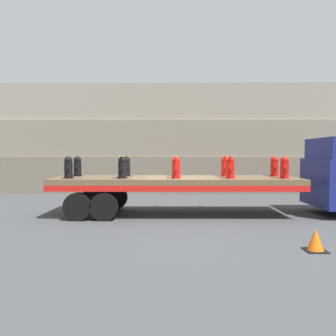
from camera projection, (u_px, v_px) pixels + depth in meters
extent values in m
plane|color=#3F4244|center=(176.00, 214.00, 11.77)|extent=(120.00, 120.00, 0.00)
cube|color=#706656|center=(174.00, 174.00, 19.20)|extent=(60.00, 3.00, 2.02)
cube|color=gray|center=(174.00, 140.00, 19.26)|extent=(60.00, 3.00, 2.02)
cube|color=gray|center=(174.00, 105.00, 19.33)|extent=(60.00, 3.00, 2.02)
cube|color=brown|center=(176.00, 180.00, 11.72)|extent=(8.58, 2.47, 0.19)
cube|color=red|center=(177.00, 189.00, 10.53)|extent=(8.58, 0.08, 0.20)
cube|color=red|center=(175.00, 182.00, 12.93)|extent=(8.58, 0.08, 0.20)
cylinder|color=black|center=(104.00, 207.00, 10.64)|extent=(0.91, 0.30, 0.91)
cylinder|color=black|center=(116.00, 197.00, 12.91)|extent=(0.91, 0.30, 0.91)
cylinder|color=black|center=(78.00, 207.00, 10.64)|extent=(0.91, 0.30, 0.91)
cylinder|color=black|center=(94.00, 197.00, 12.92)|extent=(0.91, 0.30, 0.91)
cylinder|color=black|center=(69.00, 178.00, 11.20)|extent=(0.35, 0.35, 0.03)
cylinder|color=black|center=(68.00, 170.00, 11.19)|extent=(0.28, 0.28, 0.56)
sphere|color=black|center=(68.00, 160.00, 11.18)|extent=(0.26, 0.26, 0.26)
cylinder|color=black|center=(66.00, 168.00, 10.98)|extent=(0.13, 0.15, 0.13)
cylinder|color=black|center=(70.00, 168.00, 11.40)|extent=(0.13, 0.15, 0.13)
cylinder|color=black|center=(78.00, 176.00, 12.29)|extent=(0.35, 0.35, 0.03)
cylinder|color=black|center=(78.00, 169.00, 12.28)|extent=(0.28, 0.28, 0.56)
sphere|color=black|center=(77.00, 160.00, 12.27)|extent=(0.26, 0.26, 0.26)
cylinder|color=black|center=(76.00, 167.00, 12.06)|extent=(0.13, 0.15, 0.13)
cylinder|color=black|center=(79.00, 167.00, 12.49)|extent=(0.13, 0.15, 0.13)
cylinder|color=black|center=(122.00, 178.00, 11.19)|extent=(0.35, 0.35, 0.03)
cylinder|color=black|center=(122.00, 170.00, 11.18)|extent=(0.28, 0.28, 0.56)
sphere|color=black|center=(122.00, 160.00, 11.16)|extent=(0.26, 0.26, 0.26)
cylinder|color=black|center=(121.00, 168.00, 10.96)|extent=(0.13, 0.15, 0.13)
cylinder|color=black|center=(123.00, 168.00, 11.39)|extent=(0.13, 0.15, 0.13)
cylinder|color=black|center=(127.00, 176.00, 12.28)|extent=(0.35, 0.35, 0.03)
cylinder|color=black|center=(127.00, 169.00, 12.27)|extent=(0.28, 0.28, 0.56)
sphere|color=black|center=(127.00, 160.00, 12.25)|extent=(0.26, 0.26, 0.26)
cylinder|color=black|center=(126.00, 167.00, 12.05)|extent=(0.13, 0.15, 0.13)
cylinder|color=black|center=(127.00, 167.00, 12.48)|extent=(0.13, 0.15, 0.13)
cylinder|color=red|center=(176.00, 178.00, 11.17)|extent=(0.35, 0.35, 0.03)
cylinder|color=red|center=(176.00, 170.00, 11.16)|extent=(0.28, 0.28, 0.56)
sphere|color=red|center=(176.00, 160.00, 11.15)|extent=(0.26, 0.26, 0.26)
cylinder|color=red|center=(176.00, 168.00, 10.95)|extent=(0.13, 0.15, 0.13)
cylinder|color=red|center=(176.00, 168.00, 11.37)|extent=(0.13, 0.15, 0.13)
cylinder|color=red|center=(176.00, 176.00, 12.26)|extent=(0.35, 0.35, 0.03)
cylinder|color=red|center=(176.00, 169.00, 12.25)|extent=(0.28, 0.28, 0.56)
sphere|color=red|center=(176.00, 160.00, 12.24)|extent=(0.26, 0.26, 0.26)
cylinder|color=red|center=(176.00, 167.00, 12.03)|extent=(0.13, 0.15, 0.13)
cylinder|color=red|center=(176.00, 167.00, 12.46)|extent=(0.13, 0.15, 0.13)
cylinder|color=red|center=(230.00, 178.00, 11.16)|extent=(0.35, 0.35, 0.03)
cylinder|color=red|center=(230.00, 170.00, 11.15)|extent=(0.28, 0.28, 0.56)
sphere|color=red|center=(230.00, 160.00, 11.13)|extent=(0.26, 0.26, 0.26)
cylinder|color=red|center=(231.00, 168.00, 10.93)|extent=(0.13, 0.15, 0.13)
cylinder|color=red|center=(229.00, 168.00, 11.36)|extent=(0.13, 0.15, 0.13)
cylinder|color=red|center=(225.00, 176.00, 12.25)|extent=(0.35, 0.35, 0.03)
cylinder|color=red|center=(225.00, 169.00, 12.24)|extent=(0.28, 0.28, 0.56)
sphere|color=red|center=(225.00, 160.00, 12.22)|extent=(0.26, 0.26, 0.26)
cylinder|color=red|center=(226.00, 167.00, 12.02)|extent=(0.13, 0.15, 0.13)
cylinder|color=red|center=(224.00, 167.00, 12.45)|extent=(0.13, 0.15, 0.13)
cylinder|color=red|center=(284.00, 178.00, 11.14)|extent=(0.35, 0.35, 0.03)
cylinder|color=red|center=(284.00, 170.00, 11.13)|extent=(0.28, 0.28, 0.56)
sphere|color=red|center=(285.00, 160.00, 11.12)|extent=(0.26, 0.26, 0.26)
cylinder|color=red|center=(287.00, 169.00, 10.92)|extent=(0.13, 0.15, 0.13)
cylinder|color=red|center=(282.00, 168.00, 11.34)|extent=(0.13, 0.15, 0.13)
cylinder|color=red|center=(274.00, 176.00, 12.23)|extent=(0.35, 0.35, 0.03)
cylinder|color=red|center=(274.00, 169.00, 12.22)|extent=(0.28, 0.28, 0.56)
sphere|color=red|center=(274.00, 160.00, 12.21)|extent=(0.26, 0.26, 0.26)
cylinder|color=red|center=(276.00, 167.00, 12.01)|extent=(0.13, 0.15, 0.13)
cylinder|color=red|center=(273.00, 167.00, 12.43)|extent=(0.13, 0.15, 0.13)
cube|color=yellow|center=(124.00, 156.00, 11.70)|extent=(0.05, 2.67, 0.01)
cube|color=yellow|center=(176.00, 156.00, 11.69)|extent=(0.05, 2.67, 0.01)
cube|color=yellow|center=(228.00, 156.00, 11.67)|extent=(0.05, 2.67, 0.01)
cube|color=black|center=(315.00, 250.00, 7.28)|extent=(0.46, 0.46, 0.03)
cone|color=orange|center=(315.00, 239.00, 7.27)|extent=(0.35, 0.35, 0.48)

